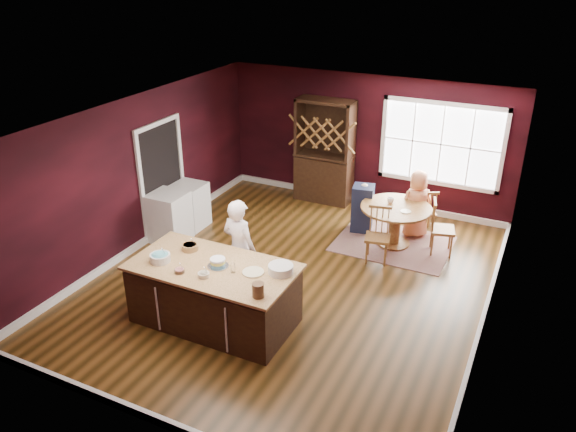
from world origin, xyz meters
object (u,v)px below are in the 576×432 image
Objects in this scene: layer_cake at (218,263)px; chair_south at (378,235)px; chair_north at (425,210)px; high_chair at (362,207)px; washer at (169,217)px; kitchen_island at (214,295)px; dining_table at (395,218)px; baker at (239,249)px; chair_east at (443,227)px; hutch at (324,151)px; seated_woman at (417,204)px; toddler at (363,190)px; dryer at (190,205)px.

chair_south is at bearing 61.00° from layer_cake.
chair_north is (1.94, 4.12, -0.53)m from layer_cake.
high_chair reaches higher than washer.
kitchen_island reaches higher than dining_table.
baker is at bearing -25.92° from washer.
chair_east is 0.46× the size of hutch.
chair_south reaches higher than dining_table.
hutch reaches higher than chair_east.
hutch is at bearing 93.39° from kitchen_island.
seated_woman is 2.37m from hutch.
kitchen_island is at bearing -103.53° from toddler.
layer_cake is 3.82m from high_chair.
seated_woman is at bearing 65.03° from layer_cake.
baker reaches higher than dryer.
high_chair is (-0.96, -0.23, -0.17)m from seated_woman.
kitchen_island is 4.37m from seated_woman.
high_chair is 1.09× the size of dryer.
layer_cake is at bearing 106.70° from baker.
chair_east reaches higher than kitchen_island.
dining_table is at bearing -33.59° from high_chair.
chair_north is at bearing 59.85° from chair_south.
chair_south is 2.81m from hutch.
high_chair is (0.86, 3.68, -0.51)m from layer_cake.
seated_woman is 4.94× the size of toddler.
layer_cake is 3.83m from toddler.
dryer is at bearing 131.05° from kitchen_island.
high_chair is at bearing 75.79° from kitchen_island.
toddler is at bearing 154.98° from dining_table.
chair_east is at bearing 12.57° from dryer.
washer is at bearing -17.09° from baker.
washer is at bearing -90.00° from dryer.
chair_east reaches higher than chair_north.
dining_table is at bearing 23.23° from washer.
kitchen_island is 3.82m from high_chair.
seated_woman is 4.29m from dryer.
layer_cake is 0.31× the size of high_chair.
seated_woman reaches higher than toddler.
toddler is at bearing 76.47° from kitchen_island.
chair_north is (-0.47, 0.68, -0.05)m from chair_east.
seated_woman is 0.59× the size of hutch.
chair_south is 1.03× the size of high_chair.
layer_cake is 0.30× the size of chair_east.
chair_south is 0.76× the size of seated_woman.
chair_east is at bearing -124.36° from baker.
baker reaches higher than dining_table.
baker is at bearing 97.87° from layer_cake.
toddler is at bearing 33.10° from washer.
dryer is at bearing -168.56° from high_chair.
seated_woman is at bearing 2.21° from high_chair.
hutch is 3.01m from dryer.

